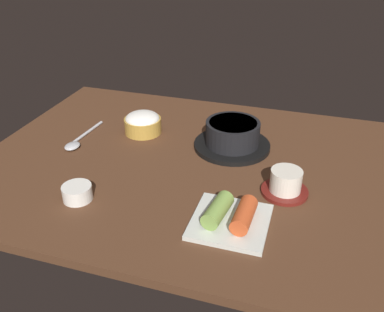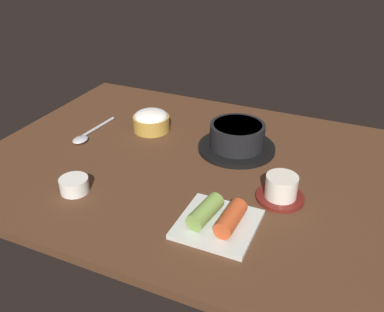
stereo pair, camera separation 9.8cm
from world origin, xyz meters
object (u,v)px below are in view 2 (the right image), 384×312
at_px(stone_pot, 237,138).
at_px(side_bowl_near, 74,184).
at_px(tea_cup_with_saucer, 281,189).
at_px(kimchi_plate, 218,219).
at_px(rice_bowl, 151,120).
at_px(spoon, 85,136).

bearing_deg(stone_pot, side_bowl_near, -129.16).
distance_m(tea_cup_with_saucer, kimchi_plate, 0.16).
height_order(stone_pot, kimchi_plate, stone_pot).
bearing_deg(side_bowl_near, kimchi_plate, 2.67).
height_order(rice_bowl, spoon, rice_bowl).
xyz_separation_m(tea_cup_with_saucer, kimchi_plate, (-0.09, -0.14, -0.01)).
xyz_separation_m(rice_bowl, spoon, (-0.14, -0.11, -0.02)).
relative_size(kimchi_plate, spoon, 0.82).
xyz_separation_m(stone_pot, spoon, (-0.39, -0.10, -0.03)).
distance_m(kimchi_plate, spoon, 0.50).
relative_size(stone_pot, side_bowl_near, 3.12).
xyz_separation_m(stone_pot, side_bowl_near, (-0.26, -0.32, -0.02)).
bearing_deg(side_bowl_near, spoon, 121.32).
bearing_deg(tea_cup_with_saucer, side_bowl_near, -159.75).
bearing_deg(kimchi_plate, rice_bowl, 135.15).
bearing_deg(kimchi_plate, tea_cup_with_saucer, 57.28).
distance_m(stone_pot, side_bowl_near, 0.41).
bearing_deg(spoon, side_bowl_near, -58.68).
distance_m(tea_cup_with_saucer, spoon, 0.55).
height_order(tea_cup_with_saucer, kimchi_plate, tea_cup_with_saucer).
xyz_separation_m(stone_pot, kimchi_plate, (0.06, -0.30, -0.02)).
xyz_separation_m(rice_bowl, kimchi_plate, (0.32, -0.32, -0.01)).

